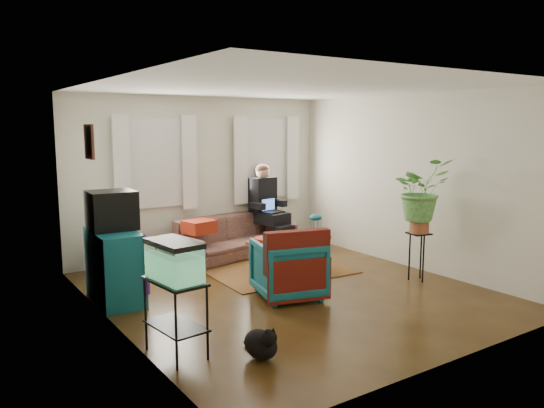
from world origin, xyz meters
TOP-DOWN VIEW (x-y plane):
  - floor at (0.00, 0.00)m, footprint 4.50×5.00m
  - ceiling at (0.00, 0.00)m, footprint 4.50×5.00m
  - wall_back at (0.00, 2.50)m, footprint 4.50×0.01m
  - wall_front at (0.00, -2.50)m, footprint 4.50×0.01m
  - wall_left at (-2.25, 0.00)m, footprint 0.01×5.00m
  - wall_right at (2.25, 0.00)m, footprint 0.01×5.00m
  - window_left at (-0.80, 2.48)m, footprint 1.08×0.04m
  - window_right at (1.25, 2.48)m, footprint 1.08×0.04m
  - curtains_left at (-0.80, 2.40)m, footprint 1.36×0.06m
  - curtains_right at (1.25, 2.40)m, footprint 1.36×0.06m
  - picture_frame at (-2.21, 0.85)m, footprint 0.04×0.32m
  - area_rug at (0.45, 0.96)m, footprint 2.07×1.69m
  - sofa at (0.31, 2.05)m, footprint 2.39×1.30m
  - seated_person at (1.11, 2.20)m, footprint 0.68×0.79m
  - side_table at (-1.65, 2.05)m, footprint 0.48×0.48m
  - table_lamp at (-1.65, 2.05)m, footprint 0.36×0.36m
  - dresser at (-1.99, 0.87)m, footprint 0.53×1.00m
  - crt_tv at (-1.97, 0.96)m, footprint 0.56×0.51m
  - aquarium_stand at (-2.00, -0.97)m, footprint 0.43×0.68m
  - aquarium at (-2.00, -0.97)m, footprint 0.39×0.62m
  - black_cat at (-1.40, -1.49)m, footprint 0.31×0.43m
  - armchair at (-0.14, -0.16)m, footprint 0.94×0.90m
  - serape_throw at (-0.21, -0.46)m, footprint 0.83×0.38m
  - coffee_table at (0.58, 0.80)m, footprint 1.28×0.87m
  - cup_a at (0.34, 0.64)m, footprint 0.16×0.16m
  - cup_b at (0.67, 0.63)m, footprint 0.13×0.13m
  - bowl at (0.87, 0.98)m, footprint 0.27×0.27m
  - snack_tray at (0.24, 0.89)m, footprint 0.43×0.43m
  - birdcage at (1.01, 0.73)m, footprint 0.23×0.23m
  - plant_stand at (1.77, -0.58)m, footprint 0.33×0.33m
  - potted_plant at (1.77, -0.58)m, footprint 0.87×0.79m

SIDE VIEW (x-z plane):
  - floor at x=0.00m, z-range -0.01..0.01m
  - area_rug at x=0.45m, z-range 0.00..0.01m
  - black_cat at x=-1.40m, z-range 0.00..0.34m
  - coffee_table at x=0.58m, z-range 0.00..0.49m
  - side_table at x=-1.65m, z-range 0.00..0.62m
  - plant_stand at x=1.77m, z-range 0.00..0.67m
  - aquarium_stand at x=-2.00m, z-range 0.00..0.72m
  - armchair at x=-0.14m, z-range 0.00..0.80m
  - dresser at x=-1.99m, z-range 0.00..0.88m
  - sofa at x=0.31m, z-range 0.00..0.88m
  - snack_tray at x=0.24m, z-range 0.48..0.53m
  - bowl at x=0.87m, z-range 0.48..0.54m
  - cup_b at x=0.67m, z-range 0.48..0.58m
  - cup_a at x=0.34m, z-range 0.48..0.59m
  - serape_throw at x=-0.21m, z-range 0.24..0.90m
  - birdcage at x=1.01m, z-range 0.48..0.82m
  - seated_person at x=1.11m, z-range 0.00..1.35m
  - table_lamp at x=-1.65m, z-range 0.60..1.17m
  - aquarium at x=-2.00m, z-range 0.72..1.10m
  - crt_tv at x=-1.97m, z-range 0.88..1.35m
  - potted_plant at x=1.77m, z-range 0.71..1.57m
  - wall_back at x=0.00m, z-range 0.00..2.60m
  - wall_front at x=0.00m, z-range 0.00..2.60m
  - wall_left at x=-2.25m, z-range 0.00..2.60m
  - wall_right at x=2.25m, z-range 0.00..2.60m
  - curtains_left at x=-0.80m, z-range 0.80..2.30m
  - curtains_right at x=1.25m, z-range 0.80..2.30m
  - window_left at x=-0.80m, z-range 0.86..2.24m
  - window_right at x=1.25m, z-range 0.86..2.24m
  - picture_frame at x=-2.21m, z-range 1.75..2.15m
  - ceiling at x=0.00m, z-range 2.60..2.60m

